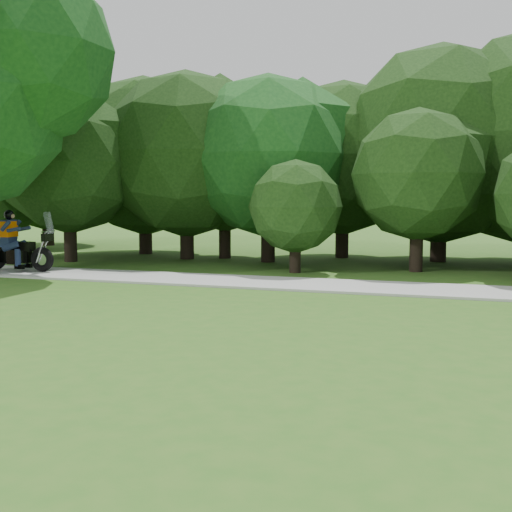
# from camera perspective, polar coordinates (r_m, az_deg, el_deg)

# --- Properties ---
(ground) EXTENTS (100.00, 100.00, 0.00)m
(ground) POSITION_cam_1_polar(r_m,az_deg,el_deg) (8.62, -2.80, -9.97)
(ground) COLOR #30641C
(ground) RESTS_ON ground
(walkway) EXTENTS (60.00, 2.20, 0.06)m
(walkway) POSITION_cam_1_polar(r_m,az_deg,el_deg) (16.19, 7.48, -2.65)
(walkway) COLOR #A3A39E
(walkway) RESTS_ON ground
(tree_line) EXTENTS (39.81, 11.79, 7.77)m
(tree_line) POSITION_cam_1_polar(r_m,az_deg,el_deg) (22.48, 12.28, 8.82)
(tree_line) COLOR black
(tree_line) RESTS_ON ground
(touring_motorcycle) EXTENTS (2.37, 0.70, 1.80)m
(touring_motorcycle) POSITION_cam_1_polar(r_m,az_deg,el_deg) (20.26, -20.73, 0.60)
(touring_motorcycle) COLOR black
(touring_motorcycle) RESTS_ON walkway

